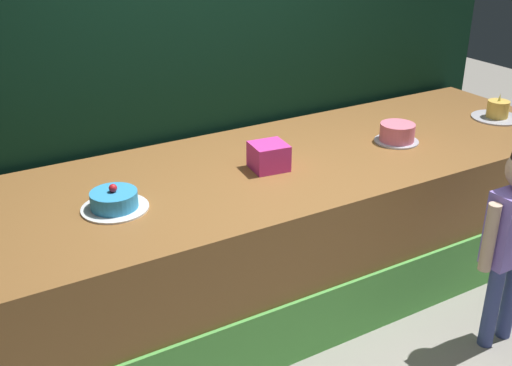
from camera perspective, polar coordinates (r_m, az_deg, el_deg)
ground_plane at (r=3.53m, az=6.15°, el=-15.01°), size 12.00×12.00×0.00m
stage_platform at (r=3.70m, az=0.78°, el=-4.60°), size 4.29×1.27×0.86m
curtain_backdrop at (r=3.96m, az=-4.73°, el=12.24°), size 4.70×0.08×2.78m
pink_box at (r=3.45m, az=1.18°, el=2.48°), size 0.22×0.21×0.15m
cake_left at (r=3.09m, az=-12.97°, el=-1.64°), size 0.33×0.33×0.13m
cake_center at (r=3.95m, az=12.92°, el=4.50°), size 0.28×0.28×0.12m
cake_right at (r=4.60m, az=21.42°, el=6.16°), size 0.34×0.34×0.18m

